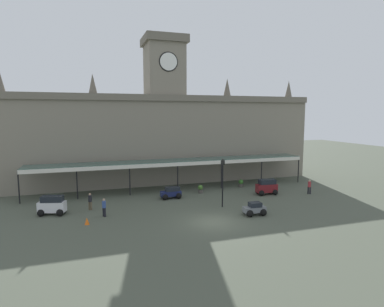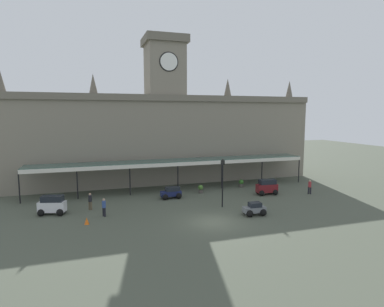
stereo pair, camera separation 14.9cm
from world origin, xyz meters
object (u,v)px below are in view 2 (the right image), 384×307
(traffic_cone, at_px, (87,221))
(planter_near_kerb, at_px, (56,199))
(planter_forecourt_centre, at_px, (241,183))
(car_grey_sedan, at_px, (254,210))
(pedestrian_near_entrance, at_px, (310,186))
(car_navy_estate, at_px, (171,193))
(pedestrian_crossing_forecourt, at_px, (104,207))
(car_white_van, at_px, (52,206))
(pedestrian_beside_cars, at_px, (90,201))
(victorian_lamppost, at_px, (223,177))
(planter_by_canopy, at_px, (201,189))
(car_maroon_van, at_px, (267,188))

(traffic_cone, distance_m, planter_near_kerb, 8.06)
(traffic_cone, height_order, planter_forecourt_centre, planter_forecourt_centre)
(car_grey_sedan, height_order, pedestrian_near_entrance, pedestrian_near_entrance)
(traffic_cone, bearing_deg, car_navy_estate, 34.05)
(car_grey_sedan, xyz_separation_m, pedestrian_crossing_forecourt, (-13.22, 3.80, 0.41))
(planter_forecourt_centre, bearing_deg, car_navy_estate, -165.28)
(car_white_van, xyz_separation_m, traffic_cone, (3.04, -3.78, -0.52))
(pedestrian_crossing_forecourt, relative_size, planter_near_kerb, 1.74)
(pedestrian_near_entrance, bearing_deg, pedestrian_crossing_forecourt, -177.07)
(car_navy_estate, bearing_deg, traffic_cone, -145.95)
(pedestrian_beside_cars, distance_m, planter_near_kerb, 4.68)
(car_navy_estate, relative_size, traffic_cone, 3.94)
(pedestrian_beside_cars, xyz_separation_m, pedestrian_crossing_forecourt, (1.18, -2.50, 0.00))
(victorian_lamppost, relative_size, planter_by_canopy, 5.07)
(car_white_van, distance_m, planter_by_canopy, 16.13)
(traffic_cone, bearing_deg, planter_forecourt_centre, 24.62)
(car_grey_sedan, bearing_deg, pedestrian_crossing_forecourt, 163.95)
(car_grey_sedan, relative_size, planter_by_canopy, 2.18)
(car_grey_sedan, distance_m, planter_forecourt_centre, 11.34)
(car_white_van, bearing_deg, planter_by_canopy, 12.31)
(car_maroon_van, relative_size, car_grey_sedan, 1.18)
(car_grey_sedan, bearing_deg, pedestrian_beside_cars, 156.36)
(car_grey_sedan, relative_size, pedestrian_near_entrance, 1.25)
(car_maroon_van, bearing_deg, car_white_van, -178.88)
(car_white_van, distance_m, victorian_lamppost, 16.31)
(car_grey_sedan, relative_size, victorian_lamppost, 0.43)
(pedestrian_beside_cars, distance_m, victorian_lamppost, 13.12)
(pedestrian_near_entrance, xyz_separation_m, planter_forecourt_centre, (-5.98, 5.65, -0.42))
(planter_near_kerb, bearing_deg, pedestrian_beside_cars, -43.88)
(pedestrian_crossing_forecourt, height_order, traffic_cone, pedestrian_crossing_forecourt)
(car_navy_estate, height_order, pedestrian_near_entrance, pedestrian_near_entrance)
(car_maroon_van, distance_m, planter_by_canopy, 7.68)
(pedestrian_near_entrance, bearing_deg, planter_near_kerb, 170.67)
(planter_near_kerb, height_order, planter_by_canopy, same)
(car_maroon_van, distance_m, victorian_lamppost, 7.86)
(car_navy_estate, height_order, planter_near_kerb, car_navy_estate)
(traffic_cone, height_order, planter_near_kerb, planter_near_kerb)
(pedestrian_near_entrance, distance_m, pedestrian_beside_cars, 24.36)
(car_white_van, bearing_deg, victorian_lamppost, -9.34)
(car_maroon_van, relative_size, pedestrian_beside_cars, 1.48)
(car_maroon_van, height_order, traffic_cone, car_maroon_van)
(car_grey_sedan, bearing_deg, car_white_van, 161.72)
(pedestrian_beside_cars, height_order, victorian_lamppost, victorian_lamppost)
(car_navy_estate, height_order, car_maroon_van, car_maroon_van)
(traffic_cone, bearing_deg, pedestrian_near_entrance, 6.72)
(car_maroon_van, distance_m, pedestrian_crossing_forecourt, 18.46)
(car_white_van, xyz_separation_m, victorian_lamppost, (15.94, -2.62, 2.22))
(pedestrian_crossing_forecourt, bearing_deg, pedestrian_near_entrance, 2.93)
(pedestrian_beside_cars, height_order, traffic_cone, pedestrian_beside_cars)
(car_white_van, distance_m, pedestrian_beside_cars, 3.39)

